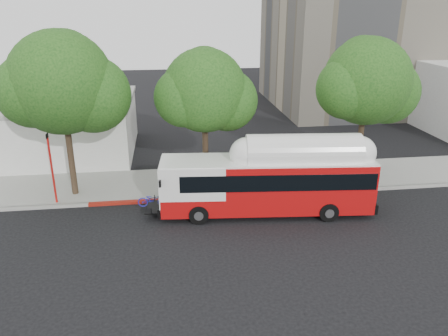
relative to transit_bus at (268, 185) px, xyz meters
The scene contains 10 objects.
ground 3.12m from the transit_bus, 140.37° to the right, with size 120.00×120.00×0.00m, color black.
sidewalk 5.48m from the transit_bus, 112.63° to the left, with size 60.00×5.00×0.15m, color gray.
curb_strip 3.42m from the transit_bus, 132.06° to the left, with size 60.00×0.30×0.15m, color gray.
red_curb_segment 5.72m from the transit_bus, 156.00° to the left, with size 10.00×0.32×0.16m, color maroon.
street_tree_left 12.26m from the transit_bus, 159.74° to the left, with size 6.67×5.80×9.74m.
street_tree_mid 6.62m from the transit_bus, 120.71° to the left, with size 5.75×5.00×8.62m.
street_tree_right 9.67m from the transit_bus, 29.44° to the left, with size 6.21×5.40×9.18m.
low_commercial_bldg 20.22m from the transit_bus, 142.40° to the left, with size 16.20×10.20×4.25m.
transit_bus is the anchor object (origin of this frame).
signal_pole 12.15m from the transit_bus, 167.47° to the left, with size 0.12×0.41×4.28m.
Camera 1 is at (-3.26, -19.74, 10.91)m, focal length 35.00 mm.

